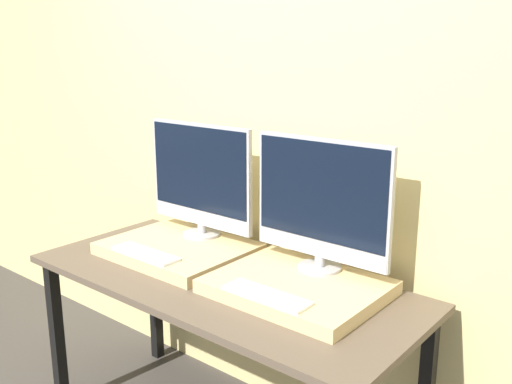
% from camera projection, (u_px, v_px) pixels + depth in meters
% --- Properties ---
extents(wall_back, '(8.00, 0.04, 2.60)m').
position_uv_depth(wall_back, '(285.00, 139.00, 2.52)').
color(wall_back, '#DBC684').
rests_on(wall_back, ground_plane).
extents(workbench, '(1.67, 0.72, 0.78)m').
position_uv_depth(workbench, '(221.00, 296.00, 2.35)').
color(workbench, brown).
rests_on(workbench, ground_plane).
extents(wooden_riser_left, '(0.63, 0.50, 0.05)m').
position_uv_depth(wooden_riser_left, '(178.00, 249.00, 2.58)').
color(wooden_riser_left, '#D6B77F').
rests_on(wooden_riser_left, workbench).
extents(monitor_left, '(0.60, 0.17, 0.53)m').
position_uv_depth(monitor_left, '(200.00, 178.00, 2.61)').
color(monitor_left, '#B2B2B7').
rests_on(monitor_left, wooden_riser_left).
extents(keyboard_left, '(0.34, 0.10, 0.01)m').
position_uv_depth(keyboard_left, '(146.00, 253.00, 2.43)').
color(keyboard_left, silver).
rests_on(keyboard_left, wooden_riser_left).
extents(wooden_riser_right, '(0.63, 0.50, 0.05)m').
position_uv_depth(wooden_riser_right, '(297.00, 287.00, 2.17)').
color(wooden_riser_right, '#D6B77F').
rests_on(wooden_riser_right, workbench).
extents(monitor_right, '(0.60, 0.17, 0.53)m').
position_uv_depth(monitor_right, '(321.00, 202.00, 2.21)').
color(monitor_right, '#B2B2B7').
rests_on(monitor_right, wooden_riser_right).
extents(keyboard_right, '(0.34, 0.10, 0.01)m').
position_uv_depth(keyboard_right, '(267.00, 295.00, 2.02)').
color(keyboard_right, silver).
rests_on(keyboard_right, wooden_riser_right).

